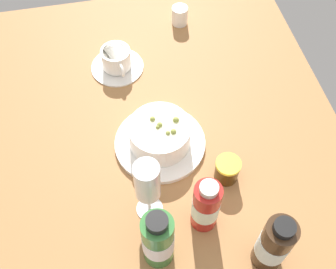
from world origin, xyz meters
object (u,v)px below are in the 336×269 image
at_px(wine_glass, 147,184).
at_px(sauce_bottle_brown, 274,245).
at_px(sauce_bottle_green, 158,240).
at_px(sauce_bottle_red, 206,206).
at_px(porridge_bowl, 160,136).
at_px(creamer_jug, 180,15).
at_px(jam_jar, 227,170).
at_px(coffee_cup, 117,61).

height_order(wine_glass, sauce_bottle_brown, wine_glass).
bearing_deg(sauce_bottle_green, wine_glass, -179.41).
bearing_deg(wine_glass, sauce_bottle_red, 66.00).
distance_m(porridge_bowl, creamer_jug, 0.43).
bearing_deg(jam_jar, creamer_jug, 179.05).
xyz_separation_m(wine_glass, sauce_bottle_green, (0.10, 0.00, -0.04)).
xyz_separation_m(coffee_cup, sauce_bottle_red, (0.47, 0.12, 0.04)).
distance_m(wine_glass, sauce_bottle_brown, 0.26).
xyz_separation_m(porridge_bowl, jam_jar, (0.11, 0.13, -0.01)).
relative_size(coffee_cup, sauce_bottle_brown, 0.82).
distance_m(porridge_bowl, wine_glass, 0.19).
height_order(wine_glass, jam_jar, wine_glass).
distance_m(wine_glass, sauce_bottle_red, 0.13).
bearing_deg(jam_jar, sauce_bottle_red, -39.61).
xyz_separation_m(creamer_jug, sauce_bottle_brown, (0.71, 0.02, 0.05)).
distance_m(coffee_cup, sauce_bottle_green, 0.52).
height_order(creamer_jug, wine_glass, wine_glass).
xyz_separation_m(creamer_jug, sauce_bottle_red, (0.61, -0.08, 0.04)).
bearing_deg(coffee_cup, creamer_jug, 124.66).
bearing_deg(sauce_bottle_red, porridge_bowl, -165.36).
bearing_deg(coffee_cup, jam_jar, 27.27).
height_order(coffee_cup, sauce_bottle_red, sauce_bottle_red).
relative_size(porridge_bowl, creamer_jug, 3.60).
bearing_deg(creamer_jug, sauce_bottle_red, -7.83).
xyz_separation_m(wine_glass, sauce_bottle_red, (0.05, 0.11, -0.05)).
bearing_deg(sauce_bottle_brown, jam_jar, -172.06).
xyz_separation_m(sauce_bottle_brown, sauce_bottle_green, (-0.05, -0.21, 0.00)).
relative_size(coffee_cup, sauce_bottle_red, 0.90).
bearing_deg(sauce_bottle_red, sauce_bottle_green, -63.93).
height_order(sauce_bottle_red, sauce_bottle_green, sauce_bottle_green).
bearing_deg(sauce_bottle_brown, sauce_bottle_green, -103.86).
relative_size(coffee_cup, sauce_bottle_green, 0.80).
bearing_deg(porridge_bowl, jam_jar, 48.48).
bearing_deg(sauce_bottle_red, wine_glass, -114.00).
height_order(porridge_bowl, wine_glass, wine_glass).
distance_m(porridge_bowl, coffee_cup, 0.27).
xyz_separation_m(jam_jar, sauce_bottle_red, (0.09, -0.08, 0.04)).
xyz_separation_m(creamer_jug, wine_glass, (0.56, -0.19, 0.09)).
relative_size(porridge_bowl, coffee_cup, 1.52).
relative_size(creamer_jug, wine_glass, 0.33).
relative_size(porridge_bowl, sauce_bottle_brown, 1.24).
distance_m(coffee_cup, creamer_jug, 0.25).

